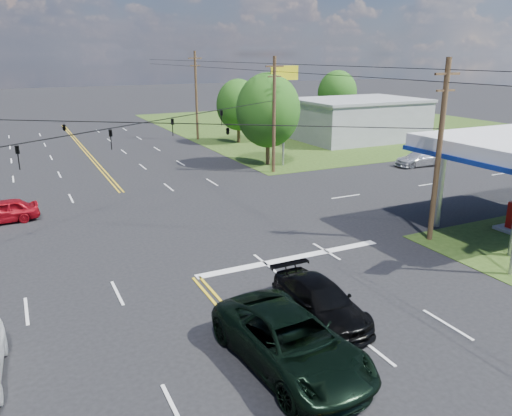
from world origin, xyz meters
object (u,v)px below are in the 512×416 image
retail_ne (357,120)px  tree_right_b (238,105)px  pickup_dkgreen (291,341)px  pole_ne (274,114)px  suv_black (320,301)px  pole_se (439,150)px  tree_far_r (337,93)px  pole_right_far (196,95)px  tree_right_a (268,110)px

retail_ne → tree_right_b: (-13.50, 4.00, 2.02)m
pickup_dkgreen → pole_ne: bearing=58.7°
tree_right_b → suv_black: bearing=-109.8°
pole_se → pole_ne: 18.00m
pole_ne → tree_far_r: size_ratio=1.25×
pole_right_far → tree_far_r: pole_right_far is taller
pole_se → tree_right_a: 21.02m
tree_right_b → tree_far_r: size_ratio=0.93×
tree_right_b → tree_far_r: (17.50, 6.00, 0.33)m
retail_ne → tree_far_r: size_ratio=1.83×
tree_right_a → pole_ne: bearing=-108.4°
pole_right_far → pickup_dkgreen: size_ratio=1.58×
retail_ne → tree_right_a: 18.09m
retail_ne → pickup_dkgreen: retail_ne is taller
pole_se → suv_black: (-10.00, -4.51, -4.19)m
suv_black → pole_se: bearing=24.2°
pole_se → pole_ne: (0.00, 18.00, 0.00)m
retail_ne → pole_ne: bearing=-147.1°
pole_ne → tree_right_a: bearing=71.6°
pole_se → retail_ne: bearing=59.6°
tree_right_a → pickup_dkgreen: bearing=-116.0°
pole_right_far → pole_ne: bearing=-90.0°
retail_ne → pole_se: size_ratio=1.47×
tree_right_a → suv_black: size_ratio=1.63×
tree_right_a → pole_se: bearing=-92.7°
pole_se → tree_right_b: pole_se is taller
tree_right_a → suv_black: 28.09m
pole_ne → tree_right_a: size_ratio=1.16×
pole_se → tree_right_b: 33.19m
retail_ne → pickup_dkgreen: size_ratio=2.21×
retail_ne → pole_se: pole_se is taller
pole_se → pole_right_far: (0.00, 37.00, 0.25)m
pole_right_far → tree_right_b: pole_right_far is taller
pole_ne → tree_right_a: (1.00, 3.00, -0.05)m
pole_se → suv_black: 11.74m
pole_se → suv_black: bearing=-155.7°
pickup_dkgreen → tree_far_r: bearing=49.3°
tree_right_a → suv_black: tree_right_a is taller
tree_right_a → tree_far_r: size_ratio=1.07×
retail_ne → tree_far_r: (4.00, 10.00, 2.34)m
retail_ne → pole_ne: 20.43m
tree_far_r → pickup_dkgreen: tree_far_r is taller
tree_right_b → suv_black: size_ratio=1.42×
pole_ne → pole_se: bearing=-90.0°
retail_ne → tree_right_a: bearing=-153.4°
tree_right_b → pickup_dkgreen: tree_right_b is taller
pole_right_far → suv_black: size_ratio=2.00×
retail_ne → pickup_dkgreen: bearing=-129.6°
pole_se → tree_right_b: (3.50, 33.00, -0.70)m
pole_right_far → suv_black: bearing=-103.5°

